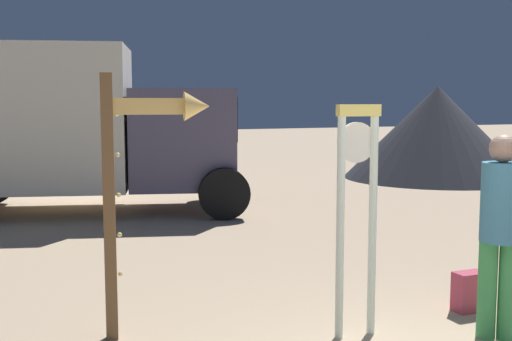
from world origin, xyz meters
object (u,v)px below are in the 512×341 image
(standing_clock, at_px, (357,199))
(dome_tent, at_px, (436,132))
(arrow_sign, at_px, (143,162))
(backpack, at_px, (469,292))
(box_truck_near, at_px, (49,124))
(person_near_clock, at_px, (500,226))

(standing_clock, height_order, dome_tent, dome_tent)
(arrow_sign, bearing_deg, backpack, -10.04)
(backpack, bearing_deg, box_truck_near, 114.30)
(person_near_clock, bearing_deg, arrow_sign, 156.42)
(backpack, bearing_deg, person_near_clock, -112.95)
(arrow_sign, xyz_separation_m, backpack, (3.07, -0.54, -1.34))
(arrow_sign, bearing_deg, person_near_clock, -23.58)
(arrow_sign, distance_m, dome_tent, 12.81)
(person_near_clock, xyz_separation_m, backpack, (0.28, 0.67, -0.80))
(backpack, relative_size, box_truck_near, 0.06)
(box_truck_near, bearing_deg, person_near_clock, -69.28)
(arrow_sign, height_order, dome_tent, dome_tent)
(standing_clock, xyz_separation_m, box_truck_near, (-1.94, 7.48, 0.42))
(person_near_clock, height_order, dome_tent, dome_tent)
(arrow_sign, relative_size, backpack, 5.88)
(dome_tent, bearing_deg, standing_clock, -131.47)
(backpack, bearing_deg, standing_clock, -174.13)
(standing_clock, relative_size, person_near_clock, 1.14)
(backpack, xyz_separation_m, box_truck_near, (-3.31, 7.34, 1.44))
(standing_clock, height_order, arrow_sign, arrow_sign)
(person_near_clock, height_order, box_truck_near, box_truck_near)
(dome_tent, bearing_deg, box_truck_near, -171.00)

